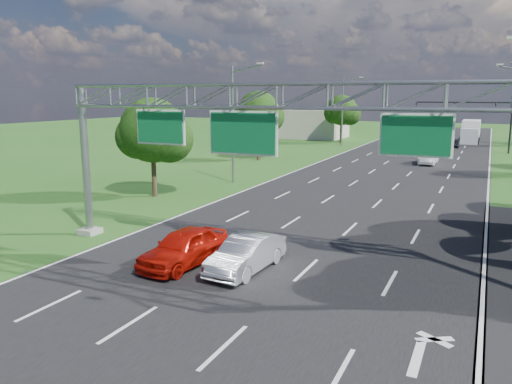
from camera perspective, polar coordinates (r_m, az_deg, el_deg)
The scene contains 17 objects.
ground at distance 39.89m, azimuth 12.17°, elevation -0.13°, with size 220.00×220.00×0.00m, color #215319.
road at distance 39.89m, azimuth 12.17°, elevation -0.13°, with size 18.00×180.00×0.02m, color black.
sign_gantry at distance 21.85m, azimuth 2.87°, elevation 9.32°, with size 23.50×1.00×9.56m.
traffic_signal at distance 73.26m, azimuth 24.45°, elevation 8.18°, with size 12.21×0.24×7.00m.
streetlight_l_near at distance 43.13m, azimuth -2.45°, elevation 8.40°, with size 2.97×0.22×10.16m.
streetlight_l_far at distance 75.90m, azimuth 10.00°, elevation 9.36°, with size 2.97×0.22×10.16m.
tree_verge_la at distance 37.82m, azimuth -11.63°, elevation 6.57°, with size 5.76×4.80×7.40m.
tree_verge_lb at distance 58.67m, azimuth 0.36°, elevation 8.93°, with size 5.76×4.80×8.06m.
tree_verge_lc at distance 81.20m, azimuth 9.82°, elevation 9.04°, with size 5.76×4.80×7.62m.
building_left at distance 91.62m, azimuth 5.58°, elevation 7.80°, with size 14.00×10.00×5.00m, color #B0A894.
red_coupe at distance 22.68m, azimuth -8.22°, elevation -6.27°, with size 1.98×4.91×1.67m, color #BD1308.
silver_sedan at distance 21.79m, azimuth -1.12°, elevation -7.06°, with size 1.64×4.69×1.55m, color #B1B6BE.
car_queue_a at distance 70.88m, azimuth 16.61°, elevation 4.97°, with size 1.83×4.51×1.31m, color silver.
car_queue_b at distance 78.74m, azimuth 21.54°, elevation 5.14°, with size 1.77×3.85×1.07m, color black.
car_queue_c at distance 77.39m, azimuth 15.24°, elevation 5.59°, with size 1.79×4.45×1.52m, color black.
car_queue_d at distance 58.58m, azimuth 19.15°, elevation 3.76°, with size 1.61×4.63×1.53m, color #BABABA.
box_truck at distance 88.88m, azimuth 23.32°, elevation 6.34°, with size 2.85×9.30×3.52m.
Camera 1 is at (8.60, -8.22, 7.52)m, focal length 35.00 mm.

